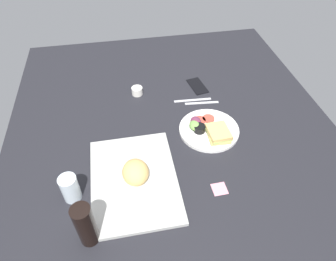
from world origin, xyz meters
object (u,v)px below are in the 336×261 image
object	(u,v)px
serving_tray	(134,180)
cell_phone	(197,86)
drinking_glass	(70,188)
sticky_note	(219,189)
knife	(193,100)
fork	(202,103)
espresso_cup	(137,91)
plate_with_salad	(209,129)
bread_plate_near	(135,176)
soda_bottle	(85,225)

from	to	relation	value
serving_tray	cell_phone	size ratio (longest dim) A/B	3.13
drinking_glass	sticky_note	bearing A→B (deg)	-96.70
knife	fork	bearing A→B (deg)	146.21
serving_tray	espresso_cup	world-z (taller)	espresso_cup
plate_with_salad	sticky_note	distance (cm)	30.85
serving_tray	bread_plate_near	xyz separation A→B (cm)	(-1.62, -0.52, 4.34)
drinking_glass	espresso_cup	distance (cm)	65.54
cell_phone	sticky_note	distance (cm)	65.85
serving_tray	plate_with_salad	distance (cm)	41.54
serving_tray	knife	xyz separation A→B (cm)	(44.55, -34.31, -0.55)
serving_tray	knife	size ratio (longest dim) A/B	2.37
bread_plate_near	plate_with_salad	xyz separation A→B (cm)	(22.50, -35.37, -3.37)
bread_plate_near	fork	size ratio (longest dim) A/B	1.20
drinking_glass	sticky_note	distance (cm)	55.44
drinking_glass	sticky_note	xyz separation A→B (cm)	(-6.44, -54.79, -5.52)
bread_plate_near	sticky_note	distance (cm)	32.58
bread_plate_near	soda_bottle	distance (cm)	26.12
fork	sticky_note	xyz separation A→B (cm)	(-51.18, 6.63, -0.19)
espresso_cup	cell_phone	xyz separation A→B (cm)	(0.91, -32.47, -1.60)
bread_plate_near	soda_bottle	world-z (taller)	soda_bottle
bread_plate_near	plate_with_salad	size ratio (longest dim) A/B	0.75
bread_plate_near	knife	size ratio (longest dim) A/B	1.08
cell_phone	fork	bearing A→B (deg)	164.35
espresso_cup	knife	bearing A→B (deg)	-110.74
soda_bottle	sticky_note	world-z (taller)	soda_bottle
plate_with_salad	cell_phone	size ratio (longest dim) A/B	1.88
plate_with_salad	drinking_glass	bearing A→B (deg)	112.20
fork	sticky_note	distance (cm)	51.61
bread_plate_near	fork	bearing A→B (deg)	-41.20
serving_tray	drinking_glass	world-z (taller)	drinking_glass
cell_phone	plate_with_salad	bearing A→B (deg)	163.57
plate_with_salad	soda_bottle	xyz separation A→B (cm)	(-41.67, 52.68, 7.27)
fork	espresso_cup	bearing A→B (deg)	-17.98
fork	knife	distance (cm)	5.00
serving_tray	cell_phone	distance (cm)	68.40
bread_plate_near	knife	world-z (taller)	bread_plate_near
fork	plate_with_salad	bearing A→B (deg)	88.44
drinking_glass	espresso_cup	world-z (taller)	drinking_glass
cell_phone	sticky_note	world-z (taller)	cell_phone
plate_with_salad	soda_bottle	bearing A→B (deg)	128.35
drinking_glass	espresso_cup	size ratio (longest dim) A/B	1.99
serving_tray	soda_bottle	xyz separation A→B (cm)	(-20.79, 16.78, 8.24)
drinking_glass	fork	size ratio (longest dim) A/B	0.66
serving_tray	sticky_note	distance (cm)	33.13
plate_with_salad	soda_bottle	world-z (taller)	soda_bottle
bread_plate_near	plate_with_salad	world-z (taller)	bread_plate_near
serving_tray	knife	distance (cm)	56.23
knife	cell_phone	xyz separation A→B (cm)	(11.19, -5.33, 0.15)
serving_tray	bread_plate_near	bearing A→B (deg)	-162.10
bread_plate_near	drinking_glass	size ratio (longest dim) A/B	1.83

